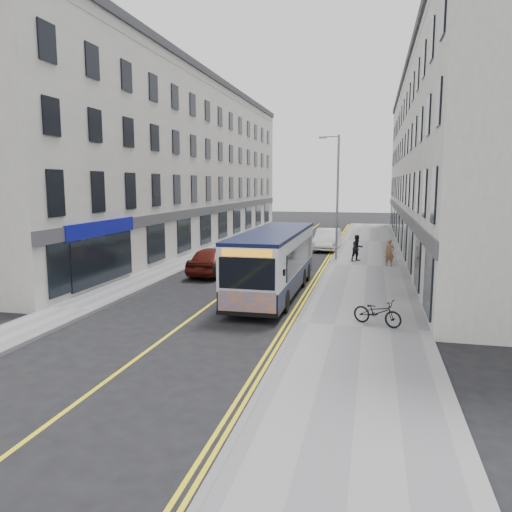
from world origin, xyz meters
The scene contains 17 objects.
ground centered at (0.00, 0.00, 0.00)m, with size 140.00×140.00×0.00m, color black.
pavement_east centered at (6.25, 12.00, 0.06)m, with size 4.50×64.00×0.12m, color gray.
pavement_west centered at (-5.00, 12.00, 0.06)m, with size 2.00×64.00×0.12m, color gray.
kerb_east centered at (4.00, 12.00, 0.07)m, with size 0.18×64.00×0.13m, color slate.
kerb_west centered at (-4.00, 12.00, 0.07)m, with size 0.18×64.00×0.13m, color slate.
road_centre_line centered at (0.00, 12.00, 0.00)m, with size 0.12×64.00×0.01m, color yellow.
road_dbl_yellow_inner centered at (3.55, 12.00, 0.00)m, with size 0.10×64.00×0.01m, color yellow.
road_dbl_yellow_outer centered at (3.75, 12.00, 0.00)m, with size 0.10×64.00×0.01m, color yellow.
terrace_east centered at (11.50, 21.00, 6.50)m, with size 6.00×46.00×13.00m, color silver.
terrace_west centered at (-9.00, 21.00, 6.50)m, with size 6.00×46.00×13.00m, color silver.
streetlamp centered at (4.17, 14.00, 4.38)m, with size 1.32×0.18×8.00m.
city_bus centered at (2.23, 3.52, 1.59)m, with size 2.34×9.99×2.90m.
bicycle centered at (6.74, -0.93, 0.58)m, with size 0.61×1.76×0.93m, color black.
pedestrian_near centered at (7.52, 12.02, 0.92)m, with size 0.58×0.38×1.59m, color brown.
pedestrian_far centered at (5.59, 13.67, 0.95)m, with size 0.80×0.63×1.66m, color black.
car_white centered at (3.20, 19.52, 0.79)m, with size 1.68×4.80×1.58m, color white.
car_maroon centered at (-2.00, 7.71, 0.79)m, with size 1.86×4.62×1.58m, color #51140D.
Camera 1 is at (6.49, -18.20, 5.00)m, focal length 35.00 mm.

